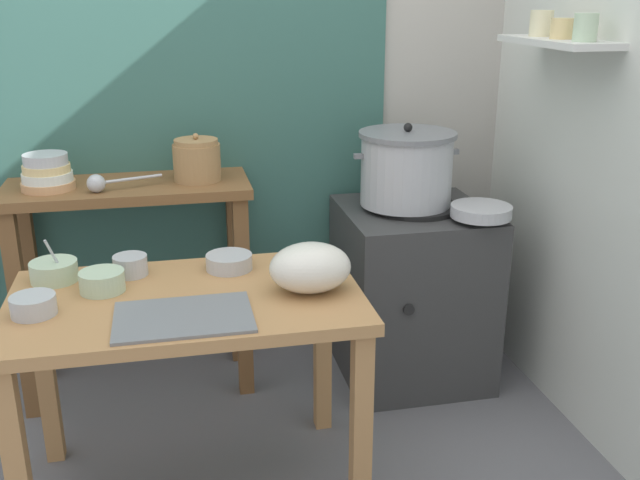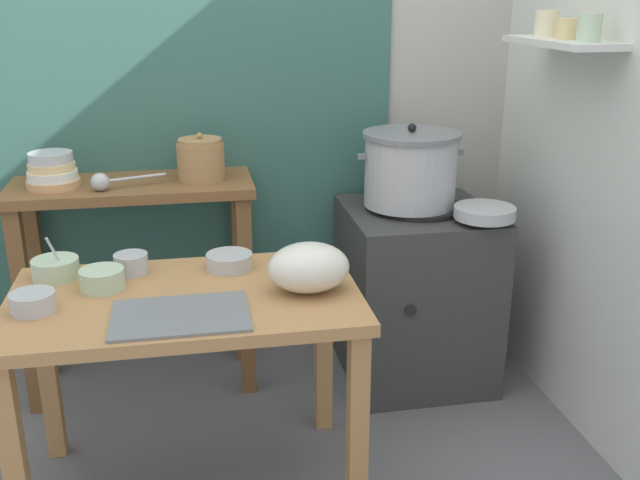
{
  "view_description": "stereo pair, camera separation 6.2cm",
  "coord_description": "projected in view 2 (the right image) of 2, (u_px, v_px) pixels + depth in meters",
  "views": [
    {
      "loc": [
        -0.15,
        -2.05,
        1.63
      ],
      "look_at": [
        0.34,
        0.23,
        0.82
      ],
      "focal_mm": 40.73,
      "sensor_mm": 36.0,
      "label": 1
    },
    {
      "loc": [
        -0.09,
        -2.07,
        1.63
      ],
      "look_at": [
        0.34,
        0.23,
        0.82
      ],
      "focal_mm": 40.73,
      "sensor_mm": 36.0,
      "label": 2
    }
  ],
  "objects": [
    {
      "name": "wall_back",
      "position": [
        223.0,
        70.0,
        3.07
      ],
      "size": [
        4.4,
        0.12,
        2.6
      ],
      "color": "#B2ADA3",
      "rests_on": "ground"
    },
    {
      "name": "wall_right",
      "position": [
        626.0,
        91.0,
        2.47
      ],
      "size": [
        0.3,
        3.2,
        2.6
      ],
      "color": "silver",
      "rests_on": "ground"
    },
    {
      "name": "prep_table",
      "position": [
        187.0,
        326.0,
        2.32
      ],
      "size": [
        1.1,
        0.66,
        0.72
      ],
      "color": "#B27F4C",
      "rests_on": "ground"
    },
    {
      "name": "back_shelf_table",
      "position": [
        136.0,
        235.0,
        2.96
      ],
      "size": [
        0.96,
        0.4,
        0.9
      ],
      "color": "brown",
      "rests_on": "ground"
    },
    {
      "name": "stove_block",
      "position": [
        415.0,
        293.0,
        3.14
      ],
      "size": [
        0.6,
        0.61,
        0.78
      ],
      "color": "#383838",
      "rests_on": "ground"
    },
    {
      "name": "steamer_pot",
      "position": [
        410.0,
        169.0,
        2.97
      ],
      "size": [
        0.45,
        0.4,
        0.34
      ],
      "color": "#B7BABF",
      "rests_on": "stove_block"
    },
    {
      "name": "clay_pot",
      "position": [
        201.0,
        159.0,
        2.91
      ],
      "size": [
        0.19,
        0.19,
        0.19
      ],
      "color": "#A37A4C",
      "rests_on": "back_shelf_table"
    },
    {
      "name": "bowl_stack_enamel",
      "position": [
        52.0,
        171.0,
        2.8
      ],
      "size": [
        0.2,
        0.2,
        0.14
      ],
      "color": "tan",
      "rests_on": "back_shelf_table"
    },
    {
      "name": "ladle",
      "position": [
        103.0,
        182.0,
        2.76
      ],
      "size": [
        0.28,
        0.12,
        0.07
      ],
      "color": "#B7BABF",
      "rests_on": "back_shelf_table"
    },
    {
      "name": "serving_tray",
      "position": [
        181.0,
        315.0,
        2.12
      ],
      "size": [
        0.4,
        0.28,
        0.01
      ],
      "primitive_type": "cube",
      "color": "slate",
      "rests_on": "prep_table"
    },
    {
      "name": "plastic_bag",
      "position": [
        309.0,
        267.0,
        2.29
      ],
      "size": [
        0.26,
        0.21,
        0.16
      ],
      "primitive_type": "ellipsoid",
      "color": "silver",
      "rests_on": "prep_table"
    },
    {
      "name": "wide_pan",
      "position": [
        485.0,
        212.0,
        2.84
      ],
      "size": [
        0.24,
        0.24,
        0.05
      ],
      "primitive_type": "cylinder",
      "color": "#B7BABF",
      "rests_on": "stove_block"
    },
    {
      "name": "prep_bowl_0",
      "position": [
        229.0,
        260.0,
        2.49
      ],
      "size": [
        0.16,
        0.16,
        0.05
      ],
      "color": "#B7BABF",
      "rests_on": "prep_table"
    },
    {
      "name": "prep_bowl_1",
      "position": [
        102.0,
        278.0,
        2.31
      ],
      "size": [
        0.14,
        0.14,
        0.07
      ],
      "color": "#B7D1AD",
      "rests_on": "prep_table"
    },
    {
      "name": "prep_bowl_2",
      "position": [
        33.0,
        301.0,
        2.15
      ],
      "size": [
        0.13,
        0.13,
        0.06
      ],
      "color": "#B7BABF",
      "rests_on": "prep_table"
    },
    {
      "name": "prep_bowl_3",
      "position": [
        55.0,
        268.0,
        2.4
      ],
      "size": [
        0.15,
        0.15,
        0.15
      ],
      "color": "#B7D1AD",
      "rests_on": "prep_table"
    },
    {
      "name": "prep_bowl_4",
      "position": [
        131.0,
        263.0,
        2.44
      ],
      "size": [
        0.11,
        0.11,
        0.07
      ],
      "color": "#B7BABF",
      "rests_on": "prep_table"
    }
  ]
}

